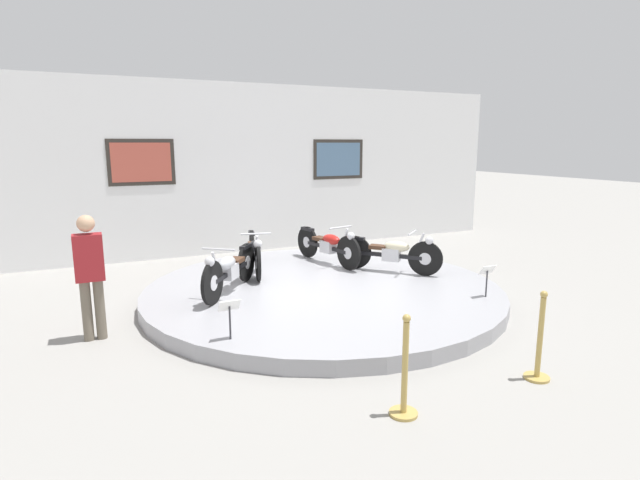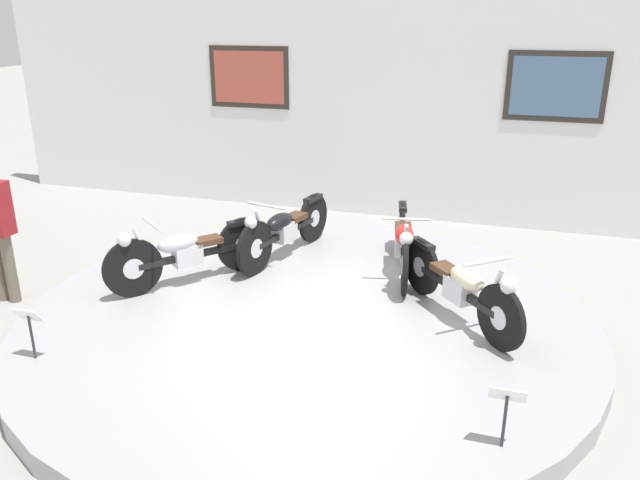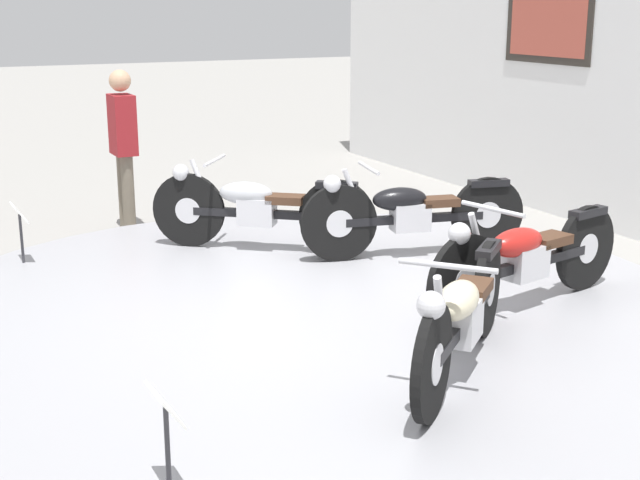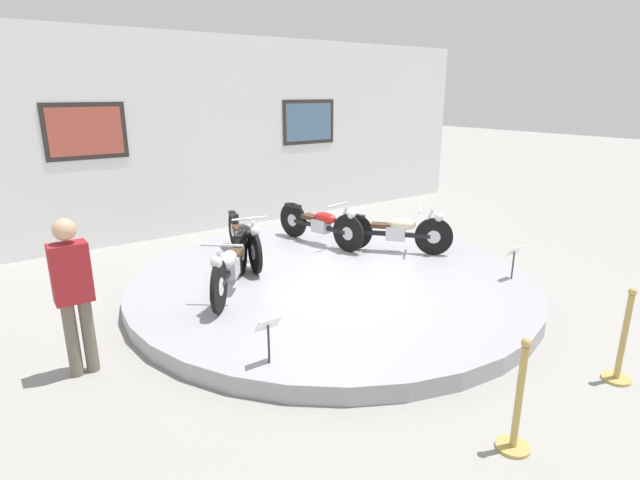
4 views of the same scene
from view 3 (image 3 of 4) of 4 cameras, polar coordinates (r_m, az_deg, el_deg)
ground_plane at (r=6.58m, az=-0.97°, el=-5.96°), size 60.00×60.00×0.00m
display_platform at (r=6.54m, az=-0.97°, el=-5.07°), size 5.98×5.98×0.22m
motorcycle_silver at (r=7.86m, az=-4.06°, el=2.16°), size 1.29×1.61×0.81m
motorcycle_black at (r=7.68m, az=5.80°, el=1.82°), size 0.61×1.97×0.81m
motorcycle_red at (r=6.49m, az=13.00°, el=-1.00°), size 0.58×1.97×0.80m
motorcycle_cream at (r=5.26m, az=9.03°, el=-4.67°), size 1.35×1.53×0.79m
info_placard_front_left at (r=7.86m, az=-18.65°, el=1.19°), size 0.26×0.11×0.51m
info_placard_front_centre at (r=4.04m, az=-9.83°, el=-11.21°), size 0.26×0.11×0.51m
visitor_standing at (r=9.49m, az=-12.48°, el=6.19°), size 0.36×0.22×1.69m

